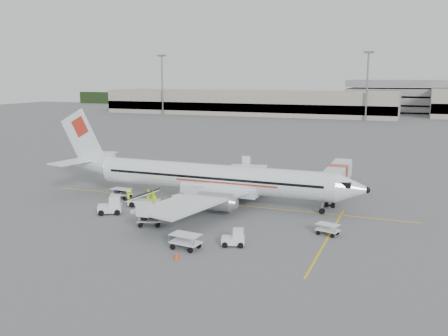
# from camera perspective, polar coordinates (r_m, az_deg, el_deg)

# --- Properties ---
(ground) EXTENTS (360.00, 360.00, 0.00)m
(ground) POSITION_cam_1_polar(r_m,az_deg,el_deg) (57.74, -0.72, -4.05)
(ground) COLOR #56595B
(stripe_lead) EXTENTS (44.00, 0.20, 0.01)m
(stripe_lead) POSITION_cam_1_polar(r_m,az_deg,el_deg) (57.74, -0.72, -4.04)
(stripe_lead) COLOR yellow
(stripe_lead) RESTS_ON ground
(stripe_cross) EXTENTS (0.20, 20.00, 0.01)m
(stripe_cross) POSITION_cam_1_polar(r_m,az_deg,el_deg) (46.69, 11.78, -7.81)
(stripe_cross) COLOR yellow
(stripe_cross) RESTS_ON ground
(terminal_west) EXTENTS (110.00, 22.00, 9.00)m
(terminal_west) POSITION_cam_1_polar(r_m,az_deg,el_deg) (192.03, 2.68, 7.49)
(terminal_west) COLOR gray
(terminal_west) RESTS_ON ground
(parking_garage) EXTENTS (62.00, 24.00, 14.00)m
(parking_garage) POSITION_cam_1_polar(r_m,az_deg,el_deg) (212.03, 22.48, 7.67)
(parking_garage) COLOR slate
(parking_garage) RESTS_ON ground
(treeline) EXTENTS (300.00, 3.00, 6.00)m
(treeline) POSITION_cam_1_polar(r_m,az_deg,el_deg) (228.11, 16.02, 7.20)
(treeline) COLOR black
(treeline) RESTS_ON ground
(mast_west) EXTENTS (3.20, 1.20, 22.00)m
(mast_west) POSITION_cam_1_polar(r_m,az_deg,el_deg) (192.66, -7.07, 9.37)
(mast_west) COLOR slate
(mast_west) RESTS_ON ground
(mast_center) EXTENTS (3.20, 1.20, 22.00)m
(mast_center) POSITION_cam_1_polar(r_m,az_deg,el_deg) (170.63, 16.03, 8.91)
(mast_center) COLOR slate
(mast_center) RESTS_ON ground
(aircraft) EXTENTS (37.25, 29.32, 10.20)m
(aircraft) POSITION_cam_1_polar(r_m,az_deg,el_deg) (56.73, -1.18, 0.96)
(aircraft) COLOR white
(aircraft) RESTS_ON ground
(jet_bridge) EXTENTS (2.87, 14.80, 3.88)m
(jet_bridge) POSITION_cam_1_polar(r_m,az_deg,el_deg) (61.91, 12.82, -1.47)
(jet_bridge) COLOR silver
(jet_bridge) RESTS_ON ground
(belt_loader) EXTENTS (5.02, 3.15, 2.55)m
(belt_loader) POSITION_cam_1_polar(r_m,az_deg,el_deg) (56.97, -9.11, -3.06)
(belt_loader) COLOR silver
(belt_loader) RESTS_ON ground
(tug_fore) EXTENTS (2.22, 1.66, 1.53)m
(tug_fore) POSITION_cam_1_polar(r_m,az_deg,el_deg) (43.44, 1.04, -7.93)
(tug_fore) COLOR silver
(tug_fore) RESTS_ON ground
(tug_mid) EXTENTS (2.64, 2.04, 1.79)m
(tug_mid) POSITION_cam_1_polar(r_m,az_deg,el_deg) (54.81, -5.55, -3.92)
(tug_mid) COLOR silver
(tug_mid) RESTS_ON ground
(tug_aft) EXTENTS (2.82, 2.40, 1.89)m
(tug_aft) POSITION_cam_1_polar(r_m,az_deg,el_deg) (54.50, -12.94, -4.17)
(tug_aft) COLOR silver
(tug_aft) RESTS_ON ground
(cart_loaded_a) EXTENTS (2.40, 1.50, 1.22)m
(cart_loaded_a) POSITION_cam_1_polar(r_m,az_deg,el_deg) (61.12, -11.64, -2.86)
(cart_loaded_a) COLOR silver
(cart_loaded_a) RESTS_ON ground
(cart_loaded_b) EXTENTS (2.76, 2.23, 1.25)m
(cart_loaded_b) POSITION_cam_1_polar(r_m,az_deg,el_deg) (49.62, -8.50, -5.86)
(cart_loaded_b) COLOR silver
(cart_loaded_b) RESTS_ON ground
(cart_empty_a) EXTENTS (2.72, 1.83, 1.33)m
(cart_empty_a) POSITION_cam_1_polar(r_m,az_deg,el_deg) (42.83, -4.41, -8.38)
(cart_empty_a) COLOR silver
(cart_empty_a) RESTS_ON ground
(cart_empty_b) EXTENTS (2.28, 1.70, 1.06)m
(cart_empty_b) POSITION_cam_1_polar(r_m,az_deg,el_deg) (47.35, 11.77, -6.89)
(cart_empty_b) COLOR silver
(cart_empty_b) RESTS_ON ground
(cone_nose) EXTENTS (0.40, 0.40, 0.66)m
(cone_nose) POSITION_cam_1_polar(r_m,az_deg,el_deg) (48.17, 11.49, -6.83)
(cone_nose) COLOR #F93E0B
(cone_nose) RESTS_ON ground
(cone_port) EXTENTS (0.36, 0.36, 0.59)m
(cone_port) POSITION_cam_1_polar(r_m,az_deg,el_deg) (64.05, 7.57, -2.41)
(cone_port) COLOR #F93E0B
(cone_port) RESTS_ON ground
(cone_stbd) EXTENTS (0.40, 0.40, 0.66)m
(cone_stbd) POSITION_cam_1_polar(r_m,az_deg,el_deg) (40.73, -5.47, -9.91)
(cone_stbd) COLOR #F93E0B
(cone_stbd) RESTS_ON ground
(crew_a) EXTENTS (0.68, 0.50, 1.72)m
(crew_a) POSITION_cam_1_polar(r_m,az_deg,el_deg) (56.41, -3.56, -3.52)
(crew_a) COLOR #C4EB13
(crew_a) RESTS_ON ground
(crew_b) EXTENTS (1.06, 1.12, 1.82)m
(crew_b) POSITION_cam_1_polar(r_m,az_deg,el_deg) (56.25, -8.09, -3.59)
(crew_b) COLOR #C4EB13
(crew_b) RESTS_ON ground
(crew_c) EXTENTS (1.33, 1.41, 1.91)m
(crew_c) POSITION_cam_1_polar(r_m,az_deg,el_deg) (57.46, -10.79, -3.33)
(crew_c) COLOR #C4EB13
(crew_c) RESTS_ON ground
(crew_d) EXTENTS (1.02, 0.43, 1.73)m
(crew_d) POSITION_cam_1_polar(r_m,az_deg,el_deg) (57.81, -8.63, -3.27)
(crew_d) COLOR #C4EB13
(crew_d) RESTS_ON ground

